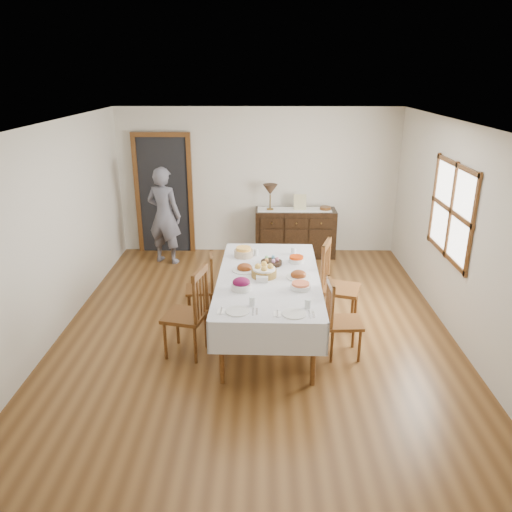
{
  "coord_description": "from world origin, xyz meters",
  "views": [
    {
      "loc": [
        0.08,
        -5.86,
        3.16
      ],
      "look_at": [
        0.0,
        0.1,
        0.95
      ],
      "focal_mm": 35.0,
      "sensor_mm": 36.0,
      "label": 1
    }
  ],
  "objects_px": {
    "sideboard": "(295,233)",
    "table_lamp": "(270,190)",
    "chair_right_far": "(336,284)",
    "chair_right_near": "(340,318)",
    "dining_table": "(269,283)",
    "chair_left_near": "(189,311)",
    "chair_left_far": "(203,286)",
    "person": "(164,212)"
  },
  "relations": [
    {
      "from": "chair_left_near",
      "to": "chair_right_near",
      "type": "distance_m",
      "value": 1.75
    },
    {
      "from": "chair_right_near",
      "to": "table_lamp",
      "type": "xyz_separation_m",
      "value": [
        -0.77,
        3.39,
        0.73
      ]
    },
    {
      "from": "chair_right_near",
      "to": "sideboard",
      "type": "xyz_separation_m",
      "value": [
        -0.31,
        3.41,
        -0.05
      ]
    },
    {
      "from": "chair_left_far",
      "to": "person",
      "type": "xyz_separation_m",
      "value": [
        -0.89,
        2.08,
        0.45
      ]
    },
    {
      "from": "dining_table",
      "to": "chair_right_near",
      "type": "distance_m",
      "value": 0.96
    },
    {
      "from": "chair_left_near",
      "to": "chair_left_far",
      "type": "bearing_deg",
      "value": -169.17
    },
    {
      "from": "chair_left_near",
      "to": "chair_left_far",
      "type": "distance_m",
      "value": 0.98
    },
    {
      "from": "chair_right_far",
      "to": "table_lamp",
      "type": "height_order",
      "value": "table_lamp"
    },
    {
      "from": "chair_left_near",
      "to": "chair_right_far",
      "type": "relative_size",
      "value": 0.97
    },
    {
      "from": "sideboard",
      "to": "table_lamp",
      "type": "bearing_deg",
      "value": -177.21
    },
    {
      "from": "chair_right_near",
      "to": "chair_right_far",
      "type": "bearing_deg",
      "value": -7.3
    },
    {
      "from": "chair_right_far",
      "to": "table_lamp",
      "type": "bearing_deg",
      "value": 35.49
    },
    {
      "from": "chair_right_far",
      "to": "person",
      "type": "distance_m",
      "value": 3.5
    },
    {
      "from": "person",
      "to": "chair_left_far",
      "type": "bearing_deg",
      "value": 132.41
    },
    {
      "from": "dining_table",
      "to": "chair_left_near",
      "type": "relative_size",
      "value": 2.22
    },
    {
      "from": "dining_table",
      "to": "person",
      "type": "bearing_deg",
      "value": 124.9
    },
    {
      "from": "chair_left_far",
      "to": "sideboard",
      "type": "height_order",
      "value": "chair_left_far"
    },
    {
      "from": "sideboard",
      "to": "person",
      "type": "relative_size",
      "value": 0.79
    },
    {
      "from": "chair_left_far",
      "to": "chair_left_near",
      "type": "bearing_deg",
      "value": -9.28
    },
    {
      "from": "chair_right_near",
      "to": "dining_table",
      "type": "bearing_deg",
      "value": 60.01
    },
    {
      "from": "chair_left_near",
      "to": "sideboard",
      "type": "height_order",
      "value": "chair_left_near"
    },
    {
      "from": "chair_right_near",
      "to": "sideboard",
      "type": "distance_m",
      "value": 3.43
    },
    {
      "from": "dining_table",
      "to": "chair_right_far",
      "type": "xyz_separation_m",
      "value": [
        0.89,
        0.37,
        -0.16
      ]
    },
    {
      "from": "table_lamp",
      "to": "chair_left_far",
      "type": "bearing_deg",
      "value": -111.08
    },
    {
      "from": "chair_left_near",
      "to": "chair_right_near",
      "type": "bearing_deg",
      "value": 103.2
    },
    {
      "from": "chair_left_near",
      "to": "table_lamp",
      "type": "distance_m",
      "value": 3.58
    },
    {
      "from": "chair_left_far",
      "to": "table_lamp",
      "type": "distance_m",
      "value": 2.69
    },
    {
      "from": "dining_table",
      "to": "table_lamp",
      "type": "xyz_separation_m",
      "value": [
        0.05,
        2.97,
        0.48
      ]
    },
    {
      "from": "chair_right_near",
      "to": "person",
      "type": "height_order",
      "value": "person"
    },
    {
      "from": "dining_table",
      "to": "chair_left_near",
      "type": "distance_m",
      "value": 1.02
    },
    {
      "from": "chair_right_near",
      "to": "sideboard",
      "type": "relative_size",
      "value": 0.67
    },
    {
      "from": "chair_left_far",
      "to": "person",
      "type": "height_order",
      "value": "person"
    },
    {
      "from": "dining_table",
      "to": "chair_right_far",
      "type": "bearing_deg",
      "value": 24.01
    },
    {
      "from": "person",
      "to": "sideboard",
      "type": "bearing_deg",
      "value": -151.87
    },
    {
      "from": "chair_left_far",
      "to": "chair_right_near",
      "type": "bearing_deg",
      "value": 53.33
    },
    {
      "from": "dining_table",
      "to": "table_lamp",
      "type": "height_order",
      "value": "table_lamp"
    },
    {
      "from": "chair_right_far",
      "to": "table_lamp",
      "type": "relative_size",
      "value": 2.46
    },
    {
      "from": "chair_left_far",
      "to": "chair_right_far",
      "type": "bearing_deg",
      "value": 77.35
    },
    {
      "from": "chair_left_far",
      "to": "chair_right_far",
      "type": "distance_m",
      "value": 1.78
    },
    {
      "from": "dining_table",
      "to": "sideboard",
      "type": "relative_size",
      "value": 1.7
    },
    {
      "from": "dining_table",
      "to": "person",
      "type": "height_order",
      "value": "person"
    },
    {
      "from": "dining_table",
      "to": "chair_left_far",
      "type": "xyz_separation_m",
      "value": [
        -0.88,
        0.56,
        -0.28
      ]
    }
  ]
}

